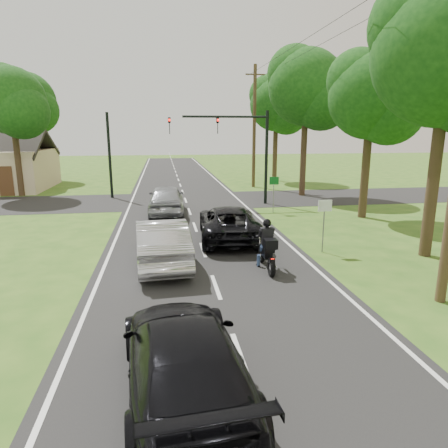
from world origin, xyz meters
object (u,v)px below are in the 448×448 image
at_px(silver_suv, 166,199).
at_px(sign_white, 325,213).
at_px(traffic_signal, 238,140).
at_px(dark_suv, 229,223).
at_px(sign_green, 274,186).
at_px(silver_sedan, 162,242).
at_px(dark_car_behind, 184,358).
at_px(utility_pole_far, 254,126).
at_px(motorcycle_rider, 267,250).

relative_size(silver_suv, sign_white, 2.35).
xyz_separation_m(traffic_signal, sign_white, (1.36, -11.02, -2.54)).
distance_m(dark_suv, sign_green, 6.60).
height_order(silver_sedan, dark_car_behind, silver_sedan).
height_order(silver_sedan, traffic_signal, traffic_signal).
xyz_separation_m(dark_car_behind, sign_green, (6.16, 16.05, 0.83)).
height_order(utility_pole_far, sign_green, utility_pole_far).
relative_size(motorcycle_rider, sign_green, 1.00).
height_order(dark_car_behind, traffic_signal, traffic_signal).
bearing_deg(silver_suv, motorcycle_rider, 109.72).
xyz_separation_m(dark_suv, sign_white, (3.39, -2.53, 0.83)).
xyz_separation_m(utility_pole_far, sign_green, (-1.30, -11.02, -3.49)).
xyz_separation_m(silver_suv, sign_green, (6.26, -0.60, 0.73)).
xyz_separation_m(dark_suv, silver_sedan, (-2.95, -2.99, 0.08)).
bearing_deg(silver_suv, dark_car_behind, 92.15).
relative_size(silver_sedan, dark_car_behind, 0.97).
distance_m(motorcycle_rider, silver_sedan, 3.80).
bearing_deg(silver_sedan, sign_white, -179.52).
relative_size(traffic_signal, utility_pole_far, 0.64).
height_order(silver_sedan, sign_white, sign_white).
bearing_deg(sign_green, dark_car_behind, -110.98).
bearing_deg(dark_car_behind, motorcycle_rider, -121.36).
bearing_deg(dark_suv, sign_white, 147.53).
xyz_separation_m(traffic_signal, utility_pole_far, (2.86, 8.00, 0.95)).
xyz_separation_m(motorcycle_rider, traffic_signal, (1.37, 12.69, 3.42)).
distance_m(sign_white, sign_green, 8.00).
height_order(dark_suv, sign_white, sign_white).
xyz_separation_m(utility_pole_far, sign_white, (-1.50, -19.02, -3.49)).
relative_size(motorcycle_rider, dark_suv, 0.39).
distance_m(silver_sedan, traffic_signal, 12.94).
bearing_deg(dark_suv, silver_sedan, 49.60).
height_order(motorcycle_rider, utility_pole_far, utility_pole_far).
xyz_separation_m(silver_suv, traffic_signal, (4.69, 2.41, 3.27)).
distance_m(silver_suv, utility_pole_far, 13.54).
height_order(silver_suv, sign_green, sign_green).
bearing_deg(motorcycle_rider, sign_white, 32.40).
distance_m(dark_suv, dark_car_behind, 10.88).
distance_m(dark_car_behind, traffic_signal, 19.90).
distance_m(motorcycle_rider, sign_white, 3.32).
height_order(silver_sedan, silver_suv, silver_suv).
bearing_deg(motorcycle_rider, dark_car_behind, -115.77).
xyz_separation_m(silver_sedan, dark_car_behind, (0.39, -7.59, -0.08)).
xyz_separation_m(silver_sedan, silver_suv, (0.28, 9.07, 0.02)).
bearing_deg(sign_green, dark_suv, -123.25).
xyz_separation_m(dark_car_behind, sign_white, (5.96, 8.05, 0.83)).
distance_m(motorcycle_rider, sign_green, 10.14).
bearing_deg(silver_sedan, sign_green, -131.40).
bearing_deg(silver_suv, sign_green, 176.29).
distance_m(silver_sedan, silver_suv, 9.07).
relative_size(silver_sedan, silver_suv, 1.01).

